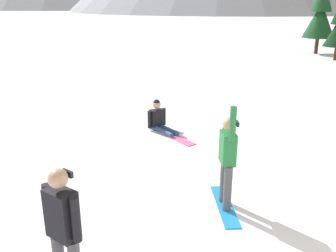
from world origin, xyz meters
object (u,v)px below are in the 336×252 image
object	(u,v)px
pine_tree_broad	(321,13)
snowboarder_midground	(227,159)
snowboarder_foreground	(64,231)
snowboarder_background	(160,121)

from	to	relation	value
pine_tree_broad	snowboarder_midground	bearing A→B (deg)	-104.17
snowboarder_foreground	snowboarder_background	world-z (taller)	snowboarder_foreground
snowboarder_midground	pine_tree_broad	distance (m)	23.72
snowboarder_foreground	pine_tree_broad	size ratio (longest dim) A/B	0.34
snowboarder_foreground	snowboarder_midground	bearing A→B (deg)	53.52
snowboarder_foreground	snowboarder_midground	xyz separation A→B (m)	(1.90, 2.57, -0.00)
snowboarder_foreground	pine_tree_broad	distance (m)	26.69
snowboarder_midground	pine_tree_broad	xyz separation A→B (m)	(5.79, 22.92, 1.91)
snowboarder_midground	snowboarder_background	world-z (taller)	snowboarder_midground
snowboarder_midground	pine_tree_broad	world-z (taller)	pine_tree_broad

